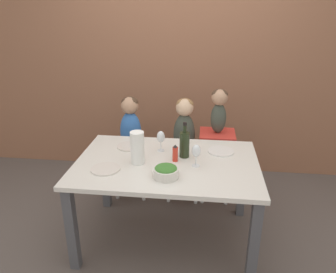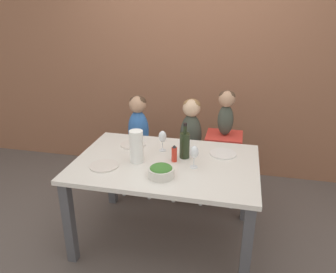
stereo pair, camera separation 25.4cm
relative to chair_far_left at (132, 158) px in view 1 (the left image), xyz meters
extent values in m
plane|color=#564C47|center=(0.44, -0.69, -0.40)|extent=(14.00, 14.00, 0.00)
cube|color=#8E5B42|center=(0.44, 0.67, 0.95)|extent=(10.00, 0.06, 2.70)
cube|color=silver|center=(0.44, -0.69, 0.31)|extent=(1.42, 0.95, 0.03)
cube|color=#4C4C51|center=(-0.20, -1.11, -0.05)|extent=(0.07, 0.07, 0.69)
cube|color=#4C4C51|center=(1.09, -1.11, -0.05)|extent=(0.07, 0.07, 0.69)
cube|color=#4C4C51|center=(-0.20, -0.27, -0.05)|extent=(0.07, 0.07, 0.69)
cube|color=#4C4C51|center=(1.09, -0.27, -0.05)|extent=(0.07, 0.07, 0.69)
cylinder|color=silver|center=(-0.14, -0.14, -0.18)|extent=(0.04, 0.04, 0.43)
cylinder|color=silver|center=(0.14, -0.14, -0.18)|extent=(0.04, 0.04, 0.43)
cylinder|color=silver|center=(-0.14, 0.14, -0.18)|extent=(0.04, 0.04, 0.43)
cylinder|color=silver|center=(0.14, 0.14, -0.18)|extent=(0.04, 0.04, 0.43)
cube|color=white|center=(0.00, 0.00, 0.06)|extent=(0.40, 0.37, 0.05)
cylinder|color=silver|center=(0.39, -0.14, -0.18)|extent=(0.04, 0.04, 0.43)
cylinder|color=silver|center=(0.67, -0.14, -0.18)|extent=(0.04, 0.04, 0.43)
cylinder|color=silver|center=(0.39, 0.14, -0.18)|extent=(0.04, 0.04, 0.43)
cylinder|color=silver|center=(0.67, 0.14, -0.18)|extent=(0.04, 0.04, 0.43)
cube|color=white|center=(0.53, 0.00, 0.06)|extent=(0.40, 0.37, 0.05)
cylinder|color=silver|center=(0.73, -0.12, -0.06)|extent=(0.04, 0.04, 0.67)
cylinder|color=silver|center=(0.97, -0.12, -0.06)|extent=(0.04, 0.04, 0.67)
cylinder|color=silver|center=(0.73, 0.12, -0.06)|extent=(0.04, 0.04, 0.67)
cylinder|color=silver|center=(0.97, 0.12, -0.06)|extent=(0.04, 0.04, 0.67)
cube|color=red|center=(0.85, 0.00, 0.29)|extent=(0.34, 0.31, 0.05)
ellipsoid|color=#3366B2|center=(0.00, 0.00, 0.29)|extent=(0.21, 0.17, 0.42)
sphere|color=tan|center=(0.00, 0.00, 0.56)|extent=(0.17, 0.17, 0.17)
ellipsoid|color=#473323|center=(0.00, 0.01, 0.59)|extent=(0.16, 0.16, 0.12)
ellipsoid|color=#3D4238|center=(0.53, 0.00, 0.29)|extent=(0.21, 0.17, 0.42)
sphere|color=#D6AD89|center=(0.53, 0.00, 0.56)|extent=(0.17, 0.17, 0.17)
ellipsoid|color=olive|center=(0.53, 0.01, 0.59)|extent=(0.16, 0.16, 0.12)
ellipsoid|color=#3D4238|center=(0.85, 0.00, 0.47)|extent=(0.15, 0.12, 0.29)
sphere|color=tan|center=(0.85, 0.00, 0.67)|extent=(0.15, 0.15, 0.15)
ellipsoid|color=#473323|center=(0.85, 0.01, 0.69)|extent=(0.15, 0.14, 0.11)
cylinder|color=#232D19|center=(0.57, -0.59, 0.43)|extent=(0.08, 0.08, 0.21)
cylinder|color=#232D19|center=(0.57, -0.59, 0.58)|extent=(0.03, 0.03, 0.08)
cylinder|color=black|center=(0.57, -0.59, 0.61)|extent=(0.03, 0.03, 0.02)
cylinder|color=white|center=(0.22, -0.74, 0.46)|extent=(0.11, 0.11, 0.25)
cylinder|color=white|center=(0.67, -0.74, 0.33)|extent=(0.06, 0.06, 0.00)
cylinder|color=white|center=(0.67, -0.74, 0.37)|extent=(0.01, 0.01, 0.07)
ellipsoid|color=white|center=(0.67, -0.74, 0.45)|extent=(0.07, 0.07, 0.10)
cylinder|color=white|center=(0.37, -0.50, 0.33)|extent=(0.06, 0.06, 0.00)
cylinder|color=white|center=(0.37, -0.50, 0.37)|extent=(0.01, 0.01, 0.07)
ellipsoid|color=white|center=(0.37, -0.50, 0.45)|extent=(0.07, 0.07, 0.10)
cylinder|color=silver|center=(0.47, -0.93, 0.36)|extent=(0.19, 0.19, 0.07)
ellipsoid|color=#3D752D|center=(0.47, -0.93, 0.40)|extent=(0.16, 0.16, 0.05)
cylinder|color=silver|center=(0.01, -0.88, 0.33)|extent=(0.22, 0.22, 0.01)
cylinder|color=silver|center=(0.09, -0.45, 0.33)|extent=(0.22, 0.22, 0.01)
cylinder|color=silver|center=(0.87, -0.46, 0.33)|extent=(0.22, 0.22, 0.01)
cylinder|color=red|center=(0.51, -0.67, 0.39)|extent=(0.04, 0.04, 0.12)
cone|color=black|center=(0.51, -0.67, 0.46)|extent=(0.03, 0.03, 0.02)
camera|label=1|loc=(0.72, -2.96, 1.46)|focal=35.00mm
camera|label=2|loc=(0.97, -2.92, 1.46)|focal=35.00mm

